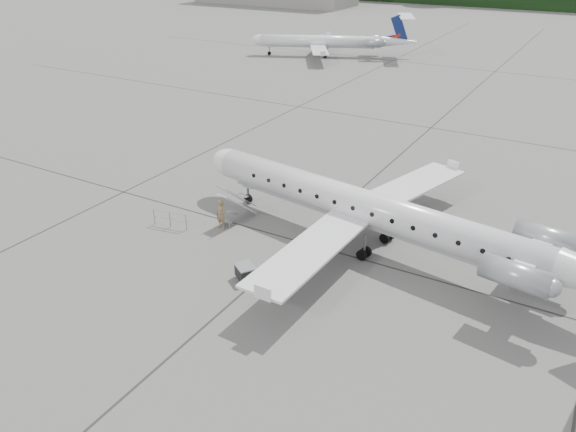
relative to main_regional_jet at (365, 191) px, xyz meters
The scene contains 7 objects.
ground 8.43m from the main_regional_jet, 77.42° to the right, with size 320.00×320.00×0.00m, color slate.
main_regional_jet is the anchor object (origin of this frame).
airstair 8.25m from the main_regional_jet, behind, with size 0.85×2.53×2.10m, color silver, non-canonical shape.
passenger 8.77m from the main_regional_jet, 163.34° to the right, with size 0.68×0.44×1.86m, color brown.
safety_railing 11.85m from the main_regional_jet, 160.45° to the right, with size 2.20×0.08×1.00m, color gray, non-canonical shape.
baggage_cart 7.90m from the main_regional_jet, 120.12° to the right, with size 1.00×0.81×0.87m, color black, non-canonical shape.
bg_regional_left 55.17m from the main_regional_jet, 119.69° to the left, with size 22.14×15.94×5.81m, color silver, non-canonical shape.
Camera 1 is at (8.71, -18.68, 15.89)m, focal length 35.00 mm.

